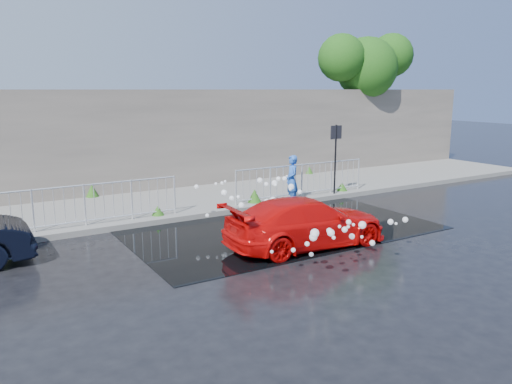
# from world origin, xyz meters

# --- Properties ---
(ground) EXTENTS (90.00, 90.00, 0.00)m
(ground) POSITION_xyz_m (0.00, 0.00, 0.00)
(ground) COLOR black
(ground) RESTS_ON ground
(pavement) EXTENTS (30.00, 4.00, 0.15)m
(pavement) POSITION_xyz_m (0.00, 5.00, 0.07)
(pavement) COLOR slate
(pavement) RESTS_ON ground
(curb) EXTENTS (30.00, 0.25, 0.16)m
(curb) POSITION_xyz_m (0.00, 3.00, 0.08)
(curb) COLOR slate
(curb) RESTS_ON ground
(retaining_wall) EXTENTS (30.00, 0.60, 3.50)m
(retaining_wall) POSITION_xyz_m (0.00, 7.20, 1.90)
(retaining_wall) COLOR #5B544D
(retaining_wall) RESTS_ON pavement
(puddle) EXTENTS (8.00, 5.00, 0.01)m
(puddle) POSITION_xyz_m (0.50, 1.00, 0.01)
(puddle) COLOR black
(puddle) RESTS_ON ground
(sign_post) EXTENTS (0.45, 0.06, 2.50)m
(sign_post) POSITION_xyz_m (4.20, 3.10, 1.72)
(sign_post) COLOR black
(sign_post) RESTS_ON ground
(tree) EXTENTS (5.03, 2.76, 6.20)m
(tree) POSITION_xyz_m (9.48, 7.41, 4.78)
(tree) COLOR #332114
(tree) RESTS_ON ground
(railing_left) EXTENTS (5.05, 0.05, 1.10)m
(railing_left) POSITION_xyz_m (-4.00, 3.35, 0.74)
(railing_left) COLOR silver
(railing_left) RESTS_ON pavement
(railing_right) EXTENTS (5.05, 0.05, 1.10)m
(railing_right) POSITION_xyz_m (3.00, 3.35, 0.74)
(railing_right) COLOR silver
(railing_right) RESTS_ON pavement
(weeds) EXTENTS (12.17, 3.93, 0.42)m
(weeds) POSITION_xyz_m (-0.37, 4.56, 0.33)
(weeds) COLOR #1E4813
(weeds) RESTS_ON pavement
(water_spray) EXTENTS (3.54, 5.77, 1.03)m
(water_spray) POSITION_xyz_m (0.24, 0.33, 0.76)
(water_spray) COLOR white
(water_spray) RESTS_ON ground
(red_car) EXTENTS (4.08, 1.82, 1.16)m
(red_car) POSITION_xyz_m (0.17, -0.69, 0.58)
(red_car) COLOR red
(red_car) RESTS_ON ground
(person) EXTENTS (0.54, 0.67, 1.61)m
(person) POSITION_xyz_m (2.35, 3.00, 0.81)
(person) COLOR blue
(person) RESTS_ON ground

